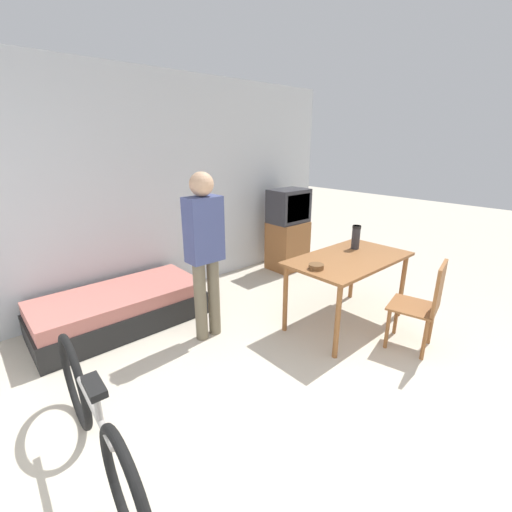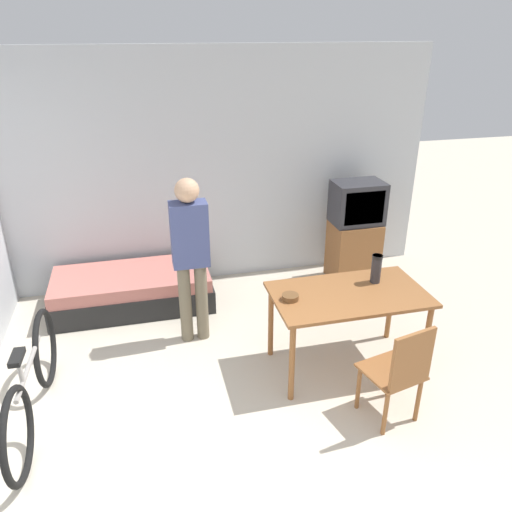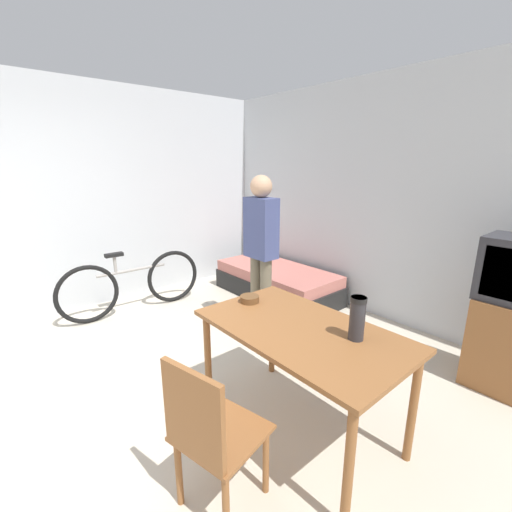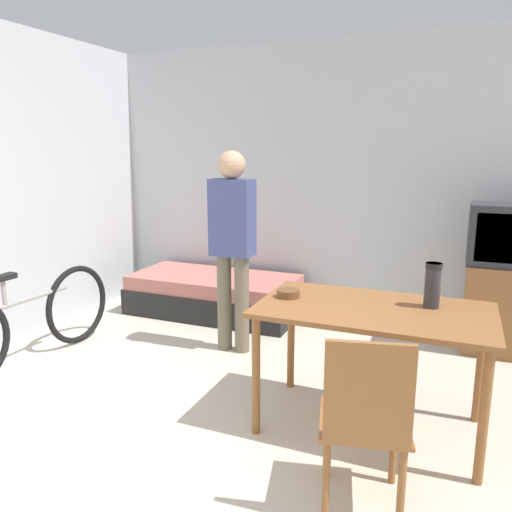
% 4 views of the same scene
% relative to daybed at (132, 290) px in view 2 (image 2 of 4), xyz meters
% --- Properties ---
extents(ground_plane, '(20.00, 20.00, 0.00)m').
position_rel_daybed_xyz_m(ground_plane, '(0.92, -2.94, -0.20)').
color(ground_plane, beige).
extents(wall_back, '(5.42, 0.06, 2.70)m').
position_rel_daybed_xyz_m(wall_back, '(0.92, 0.52, 1.15)').
color(wall_back, silver).
rests_on(wall_back, ground_plane).
extents(daybed, '(1.74, 0.81, 0.40)m').
position_rel_daybed_xyz_m(daybed, '(0.00, 0.00, 0.00)').
color(daybed, black).
rests_on(daybed, ground_plane).
extents(tv, '(0.58, 0.47, 1.24)m').
position_rel_daybed_xyz_m(tv, '(2.64, 0.03, 0.41)').
color(tv, brown).
rests_on(tv, ground_plane).
extents(dining_table, '(1.34, 0.77, 0.76)m').
position_rel_daybed_xyz_m(dining_table, '(1.86, -1.58, 0.48)').
color(dining_table, brown).
rests_on(dining_table, ground_plane).
extents(wooden_chair, '(0.49, 0.49, 0.89)m').
position_rel_daybed_xyz_m(wooden_chair, '(1.96, -2.35, 0.30)').
color(wooden_chair, brown).
rests_on(wooden_chair, ground_plane).
extents(bicycle, '(0.13, 1.71, 0.77)m').
position_rel_daybed_xyz_m(bicycle, '(-0.77, -1.67, 0.15)').
color(bicycle, black).
rests_on(bicycle, ground_plane).
extents(person_standing, '(0.34, 0.22, 1.66)m').
position_rel_daybed_xyz_m(person_standing, '(0.59, -0.81, 0.77)').
color(person_standing, '#6B604C').
rests_on(person_standing, ground_plane).
extents(thermos_flask, '(0.09, 0.09, 0.27)m').
position_rel_daybed_xyz_m(thermos_flask, '(2.16, -1.44, 0.71)').
color(thermos_flask, '#2D2D33').
rests_on(thermos_flask, dining_table).
extents(mate_bowl, '(0.14, 0.14, 0.05)m').
position_rel_daybed_xyz_m(mate_bowl, '(1.33, -1.57, 0.59)').
color(mate_bowl, brown).
rests_on(mate_bowl, dining_table).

